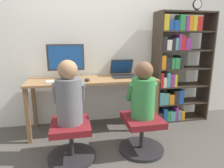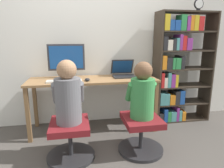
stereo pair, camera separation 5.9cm
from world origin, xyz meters
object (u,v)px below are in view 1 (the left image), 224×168
laptop (123,73)px  desk_clock (197,5)px  office_chair_right (142,132)px  person_at_monitor (69,95)px  person_at_laptop (143,93)px  desktop_monitor (66,60)px  keyboard (64,81)px  bookshelf (176,67)px  office_chair_left (71,139)px

laptop → desk_clock: desk_clock is taller
office_chair_right → person_at_monitor: person_at_monitor is taller
person_at_monitor → person_at_laptop: bearing=-0.4°
person_at_monitor → desktop_monitor: bearing=92.3°
person_at_monitor → desk_clock: 2.28m
keyboard → office_chair_right: 1.19m
desktop_monitor → bookshelf: 1.71m
person_at_laptop → bookshelf: (0.84, 0.79, 0.15)m
office_chair_right → person_at_monitor: bearing=179.3°
bookshelf → desk_clock: 0.96m
desktop_monitor → person_at_monitor: bearing=-87.7°
laptop → office_chair_left: laptop is taller
keyboard → person_at_monitor: size_ratio=0.66×
office_chair_right → person_at_monitor: size_ratio=0.79×
laptop → desk_clock: 1.47m
office_chair_right → desk_clock: size_ratio=3.33×
office_chair_left → desk_clock: (1.89, 0.70, 1.58)m
laptop → office_chair_right: size_ratio=0.65×
keyboard → office_chair_left: 0.78m
keyboard → bookshelf: bookshelf is taller
desktop_monitor → desk_clock: 2.07m
desktop_monitor → office_chair_left: (0.03, -0.82, -0.80)m
keyboard → office_chair_left: bearing=-83.4°
keyboard → person_at_monitor: 0.55m
keyboard → office_chair_right: size_ratio=0.84×
person_at_laptop → bookshelf: bearing=43.2°
desktop_monitor → person_at_monitor: desktop_monitor is taller
laptop → office_chair_right: laptop is taller
laptop → keyboard: 0.90m
person_at_monitor → desk_clock: (1.89, 0.70, 1.07)m
laptop → desk_clock: bearing=-4.4°
keyboard → office_chair_left: (0.06, -0.55, -0.55)m
office_chair_left → person_at_monitor: (0.00, 0.00, 0.51)m
office_chair_left → desk_clock: bearing=20.5°
laptop → desk_clock: size_ratio=2.18×
office_chair_left → keyboard: bearing=96.6°
office_chair_right → bookshelf: size_ratio=0.32×
keyboard → desk_clock: size_ratio=2.79×
laptop → bookshelf: (0.86, -0.00, 0.06)m
keyboard → laptop: bearing=15.2°
laptop → keyboard: size_ratio=0.78×
desktop_monitor → keyboard: bearing=-96.6°
desktop_monitor → office_chair_left: bearing=-87.8°
bookshelf → desk_clock: desk_clock is taller
bookshelf → desk_clock: (0.22, -0.08, 0.93)m
office_chair_right → desk_clock: (1.06, 0.71, 1.58)m
desktop_monitor → keyboard: size_ratio=1.13×
laptop → person_at_monitor: bearing=-135.8°
desktop_monitor → laptop: size_ratio=1.45×
keyboard → bookshelf: size_ratio=0.26×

